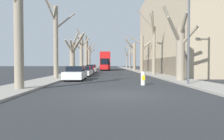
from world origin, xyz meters
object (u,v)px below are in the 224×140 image
at_px(street_tree_right_5, 127,59).
at_px(parked_car_2, 88,70).
at_px(street_tree_left_0, 19,33).
at_px(traffic_bollard, 143,78).
at_px(street_tree_right_2, 142,53).
at_px(double_decker_bus, 105,60).
at_px(street_tree_left_3, 81,52).
at_px(parked_car_0, 76,73).
at_px(street_tree_right_1, 153,47).
at_px(parked_car_1, 83,71).
at_px(street_tree_right_3, 133,55).
at_px(street_tree_right_4, 130,58).
at_px(street_tree_left_2, 73,55).
at_px(street_tree_left_5, 89,56).
at_px(street_tree_left_1, 56,39).
at_px(lamp_post, 187,20).
at_px(street_tree_right_0, 180,49).
at_px(street_tree_left_4, 86,54).
at_px(parked_car_3, 91,69).

relative_size(street_tree_right_5, parked_car_2, 1.78).
distance_m(street_tree_left_0, traffic_bollard, 8.73).
distance_m(street_tree_right_2, double_decker_bus, 14.94).
bearing_deg(street_tree_left_3, street_tree_right_2, -3.01).
distance_m(parked_car_0, parked_car_2, 11.62).
bearing_deg(street_tree_right_1, parked_car_1, -167.46).
xyz_separation_m(street_tree_right_3, street_tree_right_4, (0.38, 10.37, -0.42)).
bearing_deg(street_tree_left_2, street_tree_right_4, 68.76).
bearing_deg(double_decker_bus, parked_car_2, -96.95).
height_order(street_tree_left_0, street_tree_left_5, street_tree_left_5).
bearing_deg(street_tree_left_1, traffic_bollard, -35.64).
relative_size(lamp_post, traffic_bollard, 8.50).
height_order(street_tree_right_3, parked_car_2, street_tree_right_3).
xyz_separation_m(double_decker_bus, parked_car_0, (-2.45, -31.71, -1.89)).
distance_m(street_tree_left_1, lamp_post, 12.49).
relative_size(street_tree_right_3, lamp_post, 0.96).
bearing_deg(street_tree_right_5, parked_car_2, -104.13).
bearing_deg(parked_car_1, street_tree_right_4, 73.64).
bearing_deg(street_tree_left_0, traffic_bollard, 20.17).
distance_m(street_tree_right_0, traffic_bollard, 5.35).
height_order(street_tree_right_0, lamp_post, lamp_post).
bearing_deg(street_tree_left_4, street_tree_right_2, -39.24).
bearing_deg(street_tree_left_3, parked_car_2, -75.00).
relative_size(street_tree_left_2, double_decker_bus, 0.60).
relative_size(street_tree_left_0, street_tree_right_3, 0.97).
xyz_separation_m(lamp_post, traffic_bollard, (-3.15, 0.23, -4.21)).
distance_m(street_tree_right_4, double_decker_bus, 10.33).
xyz_separation_m(street_tree_right_1, street_tree_right_3, (-0.14, 20.54, -0.13)).
bearing_deg(street_tree_right_5, street_tree_left_2, -105.83).
relative_size(street_tree_right_2, street_tree_right_3, 0.86).
distance_m(street_tree_right_3, parked_car_3, 14.62).
relative_size(street_tree_right_4, parked_car_2, 1.71).
xyz_separation_m(street_tree_left_1, parked_car_3, (2.10, 17.19, -3.41)).
distance_m(street_tree_left_4, parked_car_3, 11.08).
bearing_deg(street_tree_right_3, double_decker_bus, 155.97).
distance_m(double_decker_bus, parked_car_0, 31.87).
bearing_deg(street_tree_left_2, street_tree_left_5, 90.62).
height_order(street_tree_left_3, traffic_bollard, street_tree_left_3).
xyz_separation_m(street_tree_right_2, parked_car_0, (-9.67, -18.69, -3.11)).
distance_m(street_tree_left_0, parked_car_0, 8.52).
xyz_separation_m(street_tree_right_4, parked_car_2, (-9.69, -27.40, -2.81)).
relative_size(street_tree_left_0, parked_car_0, 1.74).
bearing_deg(parked_car_2, street_tree_right_3, 61.32).
xyz_separation_m(street_tree_right_1, parked_car_3, (-9.46, 9.72, -3.30)).
distance_m(street_tree_left_4, street_tree_right_3, 11.37).
xyz_separation_m(parked_car_3, lamp_post, (8.91, -23.06, 4.03)).
bearing_deg(street_tree_right_3, street_tree_right_4, 87.90).
relative_size(street_tree_left_2, street_tree_right_3, 0.76).
bearing_deg(street_tree_right_3, street_tree_right_1, -89.61).
distance_m(parked_car_0, parked_car_3, 17.84).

